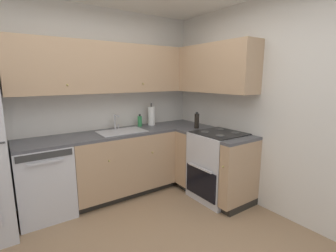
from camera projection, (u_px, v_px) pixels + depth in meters
wall_back at (83, 104)px, 3.36m from camera, size 3.52×0.05×2.57m
wall_right at (278, 108)px, 2.88m from camera, size 0.05×3.65×2.57m
dishwasher at (44, 180)px, 2.92m from camera, size 0.60×0.63×0.88m
lower_cabinets_back at (122, 163)px, 3.49m from camera, size 1.41×0.62×0.88m
countertop_back at (121, 133)px, 3.40m from camera, size 2.62×0.60×0.03m
lower_cabinets_right at (211, 164)px, 3.46m from camera, size 0.62×1.02×0.88m
countertop_right at (212, 133)px, 3.37m from camera, size 0.60×1.02×0.03m
oven_range at (219, 165)px, 3.35m from camera, size 0.68×0.62×1.06m
upper_cabinets_back at (103, 68)px, 3.25m from camera, size 2.30×0.34×0.65m
upper_cabinets_right at (208, 69)px, 3.49m from camera, size 0.32×1.56×0.65m
sink at (122, 135)px, 3.38m from camera, size 0.63×0.40×0.10m
faucet at (116, 120)px, 3.51m from camera, size 0.07×0.16×0.22m
soap_bottle at (140, 121)px, 3.74m from camera, size 0.07×0.07×0.19m
paper_towel_roll at (151, 116)px, 3.82m from camera, size 0.11×0.11×0.35m
oil_bottle at (197, 121)px, 3.59m from camera, size 0.07×0.07×0.24m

